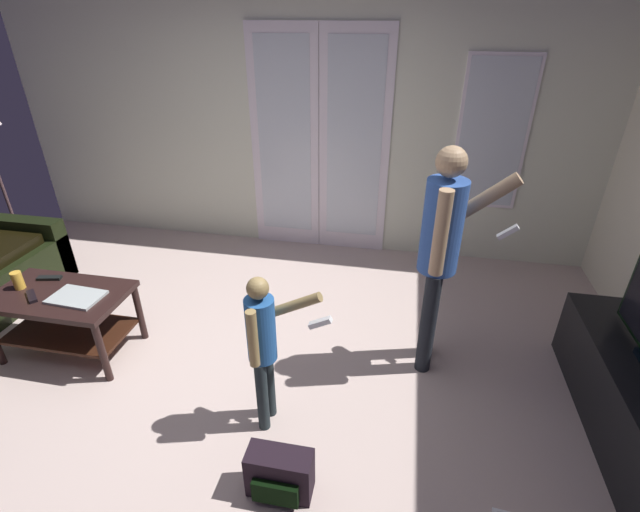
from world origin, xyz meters
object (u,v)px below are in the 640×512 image
tv_stand (639,406)px  person_adult (442,246)px  tv_remote_black (49,278)px  coffee_table (64,310)px  backpack (280,474)px  laptop_closed (76,297)px  dvd_remote_slim (32,296)px  person_child (264,341)px  cup_near_edge (18,280)px

tv_stand → person_adult: person_adult is taller
person_adult → tv_remote_black: size_ratio=9.33×
coffee_table → tv_stand: size_ratio=0.58×
backpack → person_adult: bearing=57.2°
backpack → laptop_closed: laptop_closed is taller
dvd_remote_slim → person_adult: bearing=51.6°
tv_stand → backpack: bearing=-159.0°
person_child → backpack: bearing=-66.5°
person_adult → tv_remote_black: (-2.78, -0.24, -0.43)m
tv_stand → tv_remote_black: tv_remote_black is taller
coffee_table → dvd_remote_slim: 0.22m
coffee_table → person_child: person_child is taller
person_adult → laptop_closed: 2.49m
person_child → cup_near_edge: 1.97m
laptop_closed → person_adult: bearing=13.2°
person_child → cup_near_edge: (-1.94, 0.36, -0.05)m
coffee_table → person_adult: (2.59, 0.39, 0.58)m
person_child → coffee_table: bearing=167.6°
person_child → laptop_closed: bearing=167.4°
coffee_table → person_adult: person_adult is taller
tv_remote_black → dvd_remote_slim: (0.05, -0.24, 0.00)m
laptop_closed → tv_remote_black: bearing=156.4°
tv_stand → laptop_closed: (-3.61, 0.02, 0.28)m
tv_stand → dvd_remote_slim: 3.93m
person_adult → laptop_closed: bearing=-170.2°
tv_stand → person_adult: 1.46m
coffee_table → cup_near_edge: bearing=178.8°
person_child → backpack: person_child is taller
person_adult → person_child: (-0.96, -0.74, -0.32)m
person_adult → cup_near_edge: bearing=-172.5°
coffee_table → cup_near_edge: size_ratio=7.18×
tv_stand → cup_near_edge: bearing=179.2°
dvd_remote_slim → backpack: bearing=21.6°
person_adult → laptop_closed: person_adult is taller
person_child → dvd_remote_slim: bearing=171.2°
tv_stand → person_child: person_child is taller
person_adult → dvd_remote_slim: 2.80m
backpack → dvd_remote_slim: bearing=159.8°
tv_stand → person_child: size_ratio=1.53×
coffee_table → tv_remote_black: (-0.19, 0.15, 0.15)m
person_child → cup_near_edge: person_child is taller
backpack → tv_remote_black: size_ratio=2.03×
person_adult → person_child: 1.26m
person_adult → person_child: size_ratio=1.52×
person_child → tv_remote_black: person_child is taller
tv_stand → person_adult: size_ratio=1.01×
tv_stand → laptop_closed: laptop_closed is taller
tv_remote_black → dvd_remote_slim: bearing=-90.4°
person_child → tv_remote_black: size_ratio=6.13×
coffee_table → laptop_closed: bearing=-10.6°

